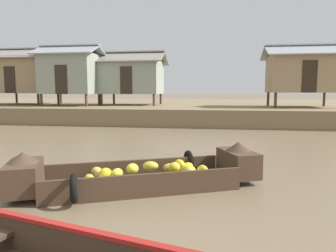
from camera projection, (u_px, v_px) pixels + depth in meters
ground_plane at (152, 142)px, 12.02m from camera, size 300.00×300.00×0.00m
riverbank_strip at (186, 108)px, 26.23m from camera, size 160.00×20.00×0.97m
banana_boat at (141, 174)px, 6.38m from camera, size 5.03×3.00×0.87m
stilt_house_left at (25, 75)px, 22.64m from camera, size 4.88×4.04×4.07m
stilt_house_mid_left at (70, 73)px, 20.55m from camera, size 4.14×3.10×4.01m
stilt_house_mid_right at (132, 77)px, 21.76m from camera, size 4.71×3.50×3.73m
stilt_house_right at (302, 73)px, 18.79m from camera, size 4.59×3.47×3.79m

